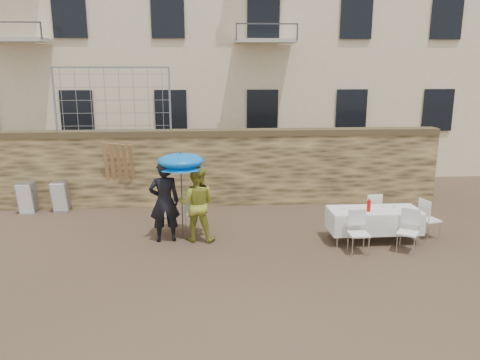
{
  "coord_description": "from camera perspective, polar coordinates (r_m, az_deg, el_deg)",
  "views": [
    {
      "loc": [
        -0.36,
        -8.54,
        3.99
      ],
      "look_at": [
        0.4,
        2.2,
        1.4
      ],
      "focal_mm": 35.0,
      "sensor_mm": 36.0,
      "label": 1
    }
  ],
  "objects": [
    {
      "name": "ground",
      "position": [
        9.43,
        -1.5,
        -11.51
      ],
      "size": [
        80.0,
        80.0,
        0.0
      ],
      "primitive_type": "plane",
      "color": "brown",
      "rests_on": "ground"
    },
    {
      "name": "table_chair_back",
      "position": [
        12.23,
        15.62,
        -3.66
      ],
      "size": [
        0.54,
        0.54,
        0.96
      ],
      "primitive_type": null,
      "rotation": [
        0.0,
        0.0,
        3.29
      ],
      "color": "white",
      "rests_on": "ground"
    },
    {
      "name": "couple_chair_left",
      "position": [
        11.66,
        -8.88,
        -4.16
      ],
      "size": [
        0.51,
        0.51,
        0.96
      ],
      "primitive_type": null,
      "rotation": [
        0.0,
        0.0,
        3.2
      ],
      "color": "white",
      "rests_on": "ground"
    },
    {
      "name": "chain_link_fence",
      "position": [
        13.82,
        -15.27,
        9.37
      ],
      "size": [
        3.2,
        0.06,
        1.8
      ],
      "primitive_type": null,
      "color": "gray",
      "rests_on": "stone_wall"
    },
    {
      "name": "woman_dress",
      "position": [
        10.97,
        -5.28,
        -2.9
      ],
      "size": [
        0.98,
        0.82,
        1.79
      ],
      "primitive_type": "imported",
      "rotation": [
        0.0,
        0.0,
        2.97
      ],
      "color": "#CBCF3F",
      "rests_on": "ground"
    },
    {
      "name": "table_chair_front_left",
      "position": [
        10.59,
        14.29,
        -6.27
      ],
      "size": [
        0.48,
        0.48,
        0.96
      ],
      "primitive_type": null,
      "rotation": [
        0.0,
        0.0,
        -0.01
      ],
      "color": "white",
      "rests_on": "ground"
    },
    {
      "name": "chair_stack_right",
      "position": [
        14.27,
        -20.86,
        -1.7
      ],
      "size": [
        0.46,
        0.47,
        0.92
      ],
      "primitive_type": null,
      "color": "white",
      "rests_on": "ground"
    },
    {
      "name": "soda_bottle",
      "position": [
        11.13,
        15.42,
        -3.07
      ],
      "size": [
        0.09,
        0.09,
        0.26
      ],
      "primitive_type": "cylinder",
      "color": "red",
      "rests_on": "banquet_table"
    },
    {
      "name": "stone_wall",
      "position": [
        13.85,
        -2.48,
        1.47
      ],
      "size": [
        13.0,
        0.5,
        2.2
      ],
      "primitive_type": "cube",
      "color": "olive",
      "rests_on": "ground"
    },
    {
      "name": "man_suit",
      "position": [
        11.0,
        -9.2,
        -2.63
      ],
      "size": [
        0.76,
        0.56,
        1.93
      ],
      "primitive_type": "imported",
      "rotation": [
        0.0,
        0.0,
        3.29
      ],
      "color": "black",
      "rests_on": "ground"
    },
    {
      "name": "table_chair_side",
      "position": [
        12.08,
        22.1,
        -4.39
      ],
      "size": [
        0.59,
        0.59,
        0.96
      ],
      "primitive_type": null,
      "rotation": [
        0.0,
        0.0,
        1.83
      ],
      "color": "white",
      "rests_on": "ground"
    },
    {
      "name": "chair_stack_left",
      "position": [
        14.56,
        -24.25,
        -1.72
      ],
      "size": [
        0.46,
        0.55,
        0.92
      ],
      "primitive_type": null,
      "color": "white",
      "rests_on": "ground"
    },
    {
      "name": "table_chair_front_right",
      "position": [
        10.98,
        19.78,
        -5.95
      ],
      "size": [
        0.67,
        0.67,
        0.96
      ],
      "primitive_type": null,
      "rotation": [
        0.0,
        0.0,
        -0.6
      ],
      "color": "white",
      "rests_on": "ground"
    },
    {
      "name": "umbrella",
      "position": [
        10.86,
        -7.23,
        1.98
      ],
      "size": [
        1.11,
        1.11,
        1.95
      ],
      "color": "#3F3F44",
      "rests_on": "ground"
    },
    {
      "name": "couple_chair_right",
      "position": [
        11.62,
        -5.43,
        -4.11
      ],
      "size": [
        0.66,
        0.66,
        0.96
      ],
      "primitive_type": null,
      "rotation": [
        0.0,
        0.0,
        2.57
      ],
      "color": "white",
      "rests_on": "ground"
    },
    {
      "name": "wood_planks",
      "position": [
        13.83,
        -14.61,
        0.6
      ],
      "size": [
        0.7,
        0.2,
        2.0
      ],
      "primitive_type": null,
      "color": "#A37749",
      "rests_on": "ground"
    },
    {
      "name": "banquet_table",
      "position": [
        11.38,
        16.07,
        -3.67
      ],
      "size": [
        2.1,
        0.85,
        0.78
      ],
      "color": "white",
      "rests_on": "ground"
    }
  ]
}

